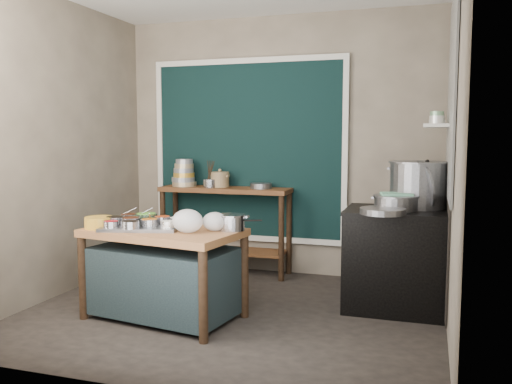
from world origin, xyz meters
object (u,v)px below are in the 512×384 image
(back_counter, at_px, (225,230))
(steamer, at_px, (396,203))
(utensil_cup, at_px, (210,183))
(stove_block, at_px, (399,261))
(yellow_basin, at_px, (100,223))
(stock_pot, at_px, (418,185))
(prep_table, at_px, (164,274))
(condiment_tray, at_px, (142,227))
(ceramic_crock, at_px, (220,180))
(saucepan, at_px, (231,222))

(back_counter, xyz_separation_m, steamer, (1.87, -0.78, 0.47))
(utensil_cup, distance_m, steamer, 2.16)
(stove_block, relative_size, utensil_cup, 5.97)
(yellow_basin, distance_m, steamer, 2.51)
(stock_pot, height_order, steamer, stock_pot)
(prep_table, distance_m, stock_pot, 2.33)
(back_counter, bearing_deg, condiment_tray, -94.37)
(stove_block, xyz_separation_m, condiment_tray, (-2.02, -0.87, 0.34))
(condiment_tray, bearing_deg, ceramic_crock, 88.17)
(yellow_basin, distance_m, saucepan, 1.10)
(back_counter, bearing_deg, saucepan, -67.09)
(back_counter, relative_size, ceramic_crock, 6.63)
(condiment_tray, bearing_deg, stock_pot, 25.57)
(utensil_cup, bearing_deg, stock_pot, -13.20)
(yellow_basin, relative_size, utensil_cup, 1.62)
(stove_block, distance_m, yellow_basin, 2.58)
(back_counter, bearing_deg, stock_pot, -15.40)
(prep_table, distance_m, saucepan, 0.72)
(yellow_basin, xyz_separation_m, steamer, (2.33, 0.92, 0.15))
(condiment_tray, xyz_separation_m, saucepan, (0.74, 0.14, 0.05))
(prep_table, relative_size, stove_block, 1.39)
(back_counter, distance_m, ceramic_crock, 0.55)
(utensil_cup, height_order, ceramic_crock, ceramic_crock)
(stove_block, bearing_deg, steamer, -123.58)
(utensil_cup, bearing_deg, yellow_basin, -100.38)
(prep_table, xyz_separation_m, back_counter, (-0.06, 1.58, 0.10))
(condiment_tray, relative_size, saucepan, 2.62)
(stock_pot, relative_size, steamer, 1.32)
(yellow_basin, height_order, stock_pot, stock_pot)
(condiment_tray, height_order, utensil_cup, utensil_cup)
(prep_table, height_order, stove_block, stove_block)
(stove_block, height_order, steamer, steamer)
(condiment_tray, bearing_deg, saucepan, 10.75)
(prep_table, distance_m, utensil_cup, 1.67)
(steamer, bearing_deg, saucepan, -151.57)
(yellow_basin, bearing_deg, back_counter, 74.82)
(ceramic_crock, xyz_separation_m, steamer, (1.94, -0.80, -0.08))
(back_counter, distance_m, yellow_basin, 1.79)
(back_counter, xyz_separation_m, yellow_basin, (-0.46, -1.70, 0.32))
(condiment_tray, height_order, stock_pot, stock_pot)
(stock_pot, bearing_deg, prep_table, -152.72)
(steamer, bearing_deg, utensil_cup, 160.17)
(ceramic_crock, bearing_deg, prep_table, -85.18)
(prep_table, height_order, condiment_tray, condiment_tray)
(saucepan, distance_m, steamer, 1.43)
(condiment_tray, bearing_deg, back_counter, 85.63)
(condiment_tray, height_order, saucepan, saucepan)
(yellow_basin, distance_m, stock_pot, 2.76)
(ceramic_crock, bearing_deg, stock_pot, -15.52)
(stock_pot, distance_m, steamer, 0.31)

